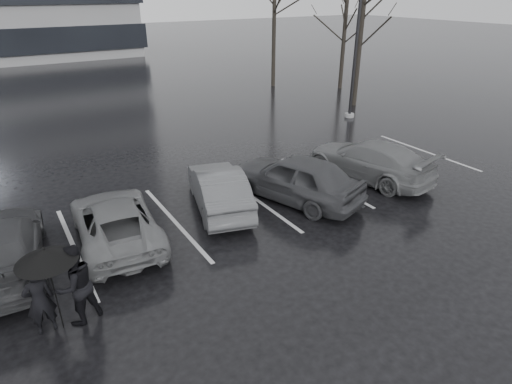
{
  "coord_description": "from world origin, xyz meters",
  "views": [
    {
      "loc": [
        -5.94,
        -8.05,
        6.2
      ],
      "look_at": [
        -0.32,
        1.0,
        1.1
      ],
      "focal_mm": 30.0,
      "sensor_mm": 36.0,
      "label": 1
    }
  ],
  "objects": [
    {
      "name": "pedestrian_right",
      "position": [
        -5.38,
        -0.35,
        0.88
      ],
      "size": [
        1.04,
        0.93,
        1.75
      ],
      "primitive_type": "imported",
      "rotation": [
        0.0,
        0.0,
        3.51
      ],
      "color": "black",
      "rests_on": "ground"
    },
    {
      "name": "tree_ne",
      "position": [
        14.5,
        14.0,
        3.5
      ],
      "size": [
        0.26,
        0.26,
        7.0
      ],
      "primitive_type": "cylinder",
      "color": "black",
      "rests_on": "ground"
    },
    {
      "name": "tree_east",
      "position": [
        12.0,
        10.0,
        4.0
      ],
      "size": [
        0.26,
        0.26,
        8.0
      ],
      "primitive_type": "cylinder",
      "color": "black",
      "rests_on": "ground"
    },
    {
      "name": "pedestrian_left",
      "position": [
        -6.05,
        -0.3,
        0.75
      ],
      "size": [
        0.57,
        0.4,
        1.5
      ],
      "primitive_type": "imported",
      "rotation": [
        0.0,
        0.0,
        3.22
      ],
      "color": "black",
      "rests_on": "ground"
    },
    {
      "name": "car_west_c",
      "position": [
        -6.55,
        2.47,
        0.65
      ],
      "size": [
        2.25,
        4.61,
        1.29
      ],
      "primitive_type": "imported",
      "rotation": [
        0.0,
        0.0,
        3.04
      ],
      "color": "black",
      "rests_on": "ground"
    },
    {
      "name": "umbrella",
      "position": [
        -5.76,
        -0.39,
        1.74
      ],
      "size": [
        1.13,
        1.13,
        1.91
      ],
      "color": "black",
      "rests_on": "ground"
    },
    {
      "name": "ground",
      "position": [
        0.0,
        0.0,
        0.0
      ],
      "size": [
        160.0,
        160.0,
        0.0
      ],
      "primitive_type": "plane",
      "color": "black",
      "rests_on": "ground"
    },
    {
      "name": "car_main",
      "position": [
        1.68,
        1.86,
        0.76
      ],
      "size": [
        3.14,
        4.8,
        1.52
      ],
      "primitive_type": "imported",
      "rotation": [
        0.0,
        0.0,
        3.47
      ],
      "color": "black",
      "rests_on": "ground"
    },
    {
      "name": "lamp_post",
      "position": [
        9.97,
        8.2,
        4.07
      ],
      "size": [
        0.49,
        0.49,
        8.89
      ],
      "rotation": [
        0.0,
        0.0,
        0.1
      ],
      "color": "gray",
      "rests_on": "ground"
    },
    {
      "name": "car_west_a",
      "position": [
        -0.66,
        2.62,
        0.66
      ],
      "size": [
        2.41,
        4.21,
        1.31
      ],
      "primitive_type": "imported",
      "rotation": [
        0.0,
        0.0,
        2.87
      ],
      "color": "#323235",
      "rests_on": "ground"
    },
    {
      "name": "car_east",
      "position": [
        4.95,
        1.89,
        0.68
      ],
      "size": [
        2.78,
        4.97,
        1.36
      ],
      "primitive_type": "imported",
      "rotation": [
        0.0,
        0.0,
        3.34
      ],
      "color": "#4A4A4C",
      "rests_on": "ground"
    },
    {
      "name": "tree_north",
      "position": [
        11.0,
        17.0,
        4.25
      ],
      "size": [
        0.26,
        0.26,
        8.5
      ],
      "primitive_type": "cylinder",
      "color": "black",
      "rests_on": "ground"
    },
    {
      "name": "car_west_b",
      "position": [
        -3.9,
        2.35,
        0.6
      ],
      "size": [
        2.36,
        4.45,
        1.19
      ],
      "primitive_type": "imported",
      "rotation": [
        0.0,
        0.0,
        3.05
      ],
      "color": "#4A4A4C",
      "rests_on": "ground"
    },
    {
      "name": "stall_stripes",
      "position": [
        -0.8,
        2.5,
        0.0
      ],
      "size": [
        19.72,
        5.0,
        0.0
      ],
      "color": "#B9B9BC",
      "rests_on": "ground"
    }
  ]
}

